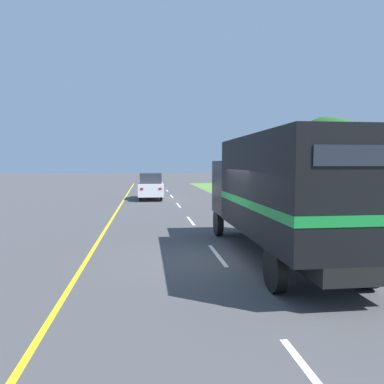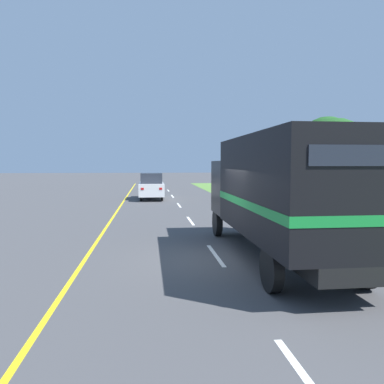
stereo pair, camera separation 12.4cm
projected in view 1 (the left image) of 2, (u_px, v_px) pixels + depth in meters
name	position (u px, v px, depth m)	size (l,w,h in m)	color
ground_plane	(221.00, 259.00, 10.42)	(200.00, 200.00, 0.00)	#444447
edge_line_yellow	(119.00, 208.00, 22.48)	(0.12, 55.45, 0.01)	yellow
centre_dash_near	(217.00, 255.00, 10.91)	(0.12, 2.60, 0.01)	white
centre_dash_mid_a	(191.00, 221.00, 17.44)	(0.12, 2.60, 0.01)	white
centre_dash_mid_b	(179.00, 205.00, 23.97)	(0.12, 2.60, 0.01)	white
centre_dash_far	(172.00, 196.00, 30.51)	(0.12, 2.60, 0.01)	white
centre_dash_farthest	(167.00, 191.00, 37.04)	(0.12, 2.60, 0.01)	white
horse_trailer_truck	(281.00, 191.00, 10.23)	(2.39, 8.26, 3.36)	black
lead_car_white	(151.00, 186.00, 27.95)	(1.80, 4.56, 1.98)	black
highway_sign	(328.00, 179.00, 16.91)	(2.34, 0.09, 3.01)	#9E9EA3
roadside_tree_near	(334.00, 151.00, 22.34)	(3.92, 3.92, 5.36)	brown
roadside_tree_mid	(325.00, 145.00, 27.64)	(4.09, 4.09, 6.12)	brown
roadside_tree_far	(300.00, 150.00, 34.84)	(4.34, 4.34, 6.09)	#4C3823
delineator_post	(349.00, 232.00, 11.88)	(0.08, 0.08, 0.95)	white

